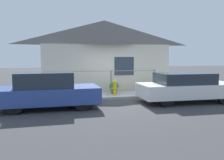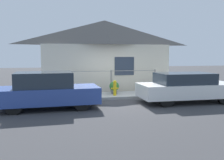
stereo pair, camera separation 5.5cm
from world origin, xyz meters
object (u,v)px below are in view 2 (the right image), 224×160
Objects in this scene: fire_hydrant at (115,88)px; car_right at (187,87)px; car_left at (47,91)px; potted_plant_near_hydrant at (114,87)px.

car_right is at bearing -30.19° from fire_hydrant.
fire_hydrant is at bearing 150.24° from car_right.
car_right reaches higher than fire_hydrant.
car_left is at bearing -151.70° from fire_hydrant.
car_left is 3.49m from fire_hydrant.
car_right is at bearing -38.00° from potted_plant_near_hydrant.
potted_plant_near_hydrant is at bearing 142.42° from car_right.
car_left is 6.25× the size of potted_plant_near_hydrant.
car_right reaches higher than potted_plant_near_hydrant.
potted_plant_near_hydrant is (0.09, 0.50, -0.04)m from fire_hydrant.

